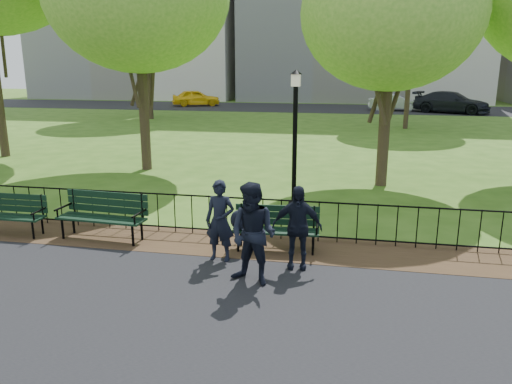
% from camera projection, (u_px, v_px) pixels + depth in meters
% --- Properties ---
extents(ground, '(120.00, 120.00, 0.00)m').
position_uv_depth(ground, '(254.00, 276.00, 8.93)').
color(ground, '#355A17').
extents(dirt_strip, '(60.00, 1.60, 0.01)m').
position_uv_depth(dirt_strip, '(268.00, 246.00, 10.35)').
color(dirt_strip, '#332414').
rests_on(dirt_strip, ground).
extents(far_street, '(70.00, 9.00, 0.01)m').
position_uv_depth(far_street, '(335.00, 108.00, 42.18)').
color(far_street, black).
rests_on(far_street, ground).
extents(iron_fence, '(24.06, 0.06, 1.00)m').
position_uv_depth(iron_fence, '(272.00, 217.00, 10.71)').
color(iron_fence, black).
rests_on(iron_fence, ground).
extents(park_bench_main, '(1.79, 0.63, 0.98)m').
position_uv_depth(park_bench_main, '(262.00, 222.00, 10.03)').
color(park_bench_main, black).
rests_on(park_bench_main, ground).
extents(park_bench_left_a, '(1.97, 0.74, 1.10)m').
position_uv_depth(park_bench_left_a, '(104.00, 211.00, 10.70)').
color(park_bench_left_a, black).
rests_on(park_bench_left_a, ground).
extents(park_bench_left_b, '(1.72, 0.55, 0.97)m').
position_uv_depth(park_bench_left_b, '(8.00, 210.00, 11.02)').
color(park_bench_left_b, black).
rests_on(park_bench_left_b, ground).
extents(lamppost, '(0.32, 0.32, 3.55)m').
position_uv_depth(lamppost, '(295.00, 135.00, 12.65)').
color(lamppost, black).
rests_on(lamppost, ground).
extents(tree_near_e, '(5.28, 5.28, 7.36)m').
position_uv_depth(tree_near_e, '(392.00, 13.00, 14.35)').
color(tree_near_e, '#2D2116').
rests_on(tree_near_e, ground).
extents(tree_far_e, '(6.25, 6.25, 8.71)m').
position_uv_depth(tree_far_e, '(413.00, 20.00, 27.68)').
color(tree_far_e, '#2D2116').
rests_on(tree_far_e, ground).
extents(tree_far_w, '(7.14, 7.14, 9.95)m').
position_uv_depth(tree_far_w, '(146.00, 13.00, 32.54)').
color(tree_far_w, '#2D2116').
rests_on(tree_far_w, ground).
extents(person_left, '(0.60, 0.42, 1.57)m').
position_uv_depth(person_left, '(220.00, 221.00, 9.47)').
color(person_left, black).
rests_on(person_left, asphalt_path).
extents(person_mid, '(0.96, 0.70, 1.77)m').
position_uv_depth(person_mid, '(253.00, 234.00, 8.41)').
color(person_mid, black).
rests_on(person_mid, asphalt_path).
extents(person_right, '(0.94, 0.43, 1.56)m').
position_uv_depth(person_right, '(297.00, 227.00, 9.11)').
color(person_right, black).
rests_on(person_right, asphalt_path).
extents(taxi, '(4.53, 3.22, 1.43)m').
position_uv_depth(taxi, '(196.00, 98.00, 44.34)').
color(taxi, yellow).
rests_on(taxi, far_street).
extents(sedan_silver, '(4.10, 1.49, 1.34)m').
position_uv_depth(sedan_silver, '(394.00, 102.00, 39.92)').
color(sedan_silver, '#9FA2A6').
rests_on(sedan_silver, far_street).
extents(sedan_dark, '(6.01, 4.39, 1.62)m').
position_uv_depth(sedan_dark, '(452.00, 102.00, 38.01)').
color(sedan_dark, black).
rests_on(sedan_dark, far_street).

